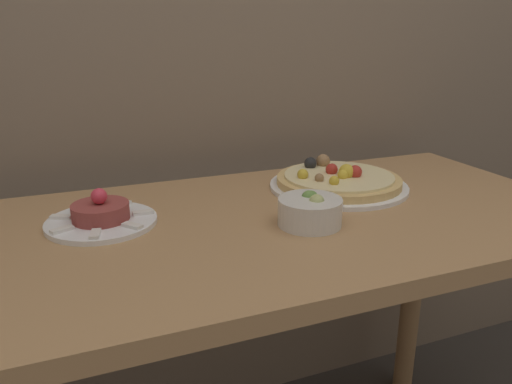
% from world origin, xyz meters
% --- Properties ---
extents(dining_table, '(1.27, 0.63, 0.78)m').
position_xyz_m(dining_table, '(0.00, 0.32, 0.66)').
color(dining_table, '#AD7F51').
rests_on(dining_table, ground_plane).
extents(pizza_plate, '(0.32, 0.32, 0.06)m').
position_xyz_m(pizza_plate, '(0.20, 0.43, 0.80)').
color(pizza_plate, white).
rests_on(pizza_plate, dining_table).
extents(tartare_plate, '(0.21, 0.21, 0.07)m').
position_xyz_m(tartare_plate, '(-0.33, 0.40, 0.80)').
color(tartare_plate, white).
rests_on(tartare_plate, dining_table).
extents(small_bowl, '(0.12, 0.12, 0.06)m').
position_xyz_m(small_bowl, '(0.03, 0.25, 0.81)').
color(small_bowl, silver).
rests_on(small_bowl, dining_table).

